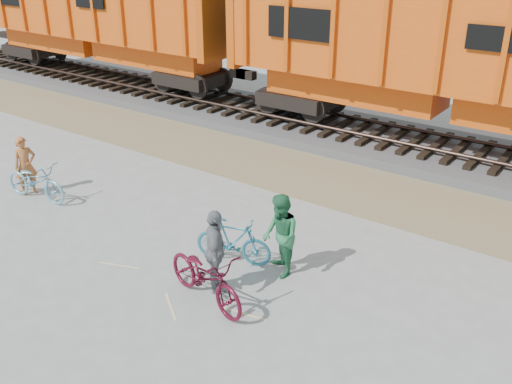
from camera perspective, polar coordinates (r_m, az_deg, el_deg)
ground at (r=11.77m, az=-7.29°, el=-7.18°), size 120.00×120.00×0.00m
gravel_strip at (r=15.73m, az=6.41°, el=1.37°), size 120.00×3.00×0.02m
ballast_bed at (r=18.62m, az=11.87°, el=5.16°), size 120.00×4.00×0.30m
track at (r=18.52m, az=11.96°, el=6.11°), size 120.00×2.60×0.24m
hopper_car_left at (r=25.78m, az=-15.33°, el=16.66°), size 14.00×3.13×4.65m
hopper_car_center at (r=17.16m, az=19.53°, el=12.59°), size 14.00×3.13×4.65m
bicycle_blue at (r=15.25m, az=-21.18°, el=1.03°), size 1.97×0.92×1.00m
bicycle_teal at (r=11.53m, az=-2.29°, el=-4.93°), size 1.67×0.90×0.96m
bicycle_maroon at (r=10.34m, az=-5.06°, el=-8.41°), size 2.16×1.16×1.08m
person_solo at (r=15.61m, az=-22.06°, el=2.46°), size 0.52×0.64×1.52m
person_man at (r=10.98m, az=2.44°, el=-4.41°), size 1.03×1.01×1.67m
person_woman at (r=10.50m, az=-4.10°, el=-5.98°), size 0.94×0.99×1.65m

